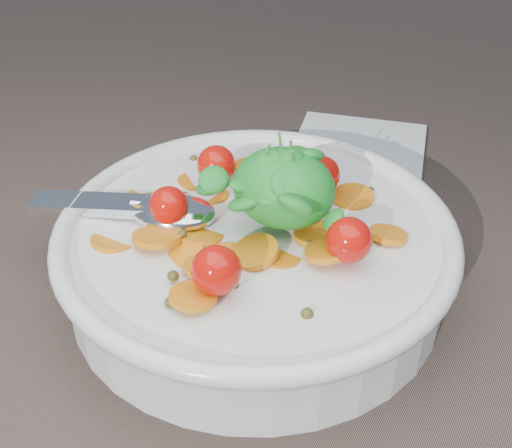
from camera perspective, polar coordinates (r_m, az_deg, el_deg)
The scene contains 3 objects.
ground at distance 0.52m, azimuth -2.65°, elevation -5.15°, with size 6.00×6.00×0.00m, color brown.
bowl at distance 0.49m, azimuth -0.00°, elevation -2.26°, with size 0.33×0.30×0.13m.
napkin at distance 0.71m, azimuth 9.17°, elevation 7.01°, with size 0.14×0.12×0.01m, color white.
Camera 1 is at (0.21, -0.33, 0.34)m, focal length 45.00 mm.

